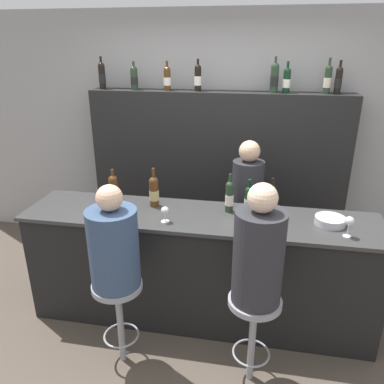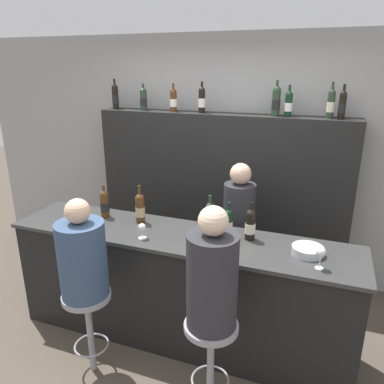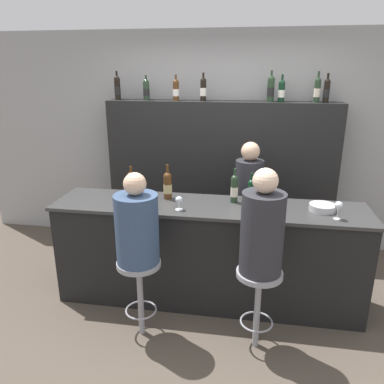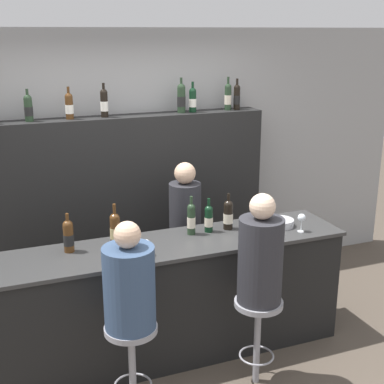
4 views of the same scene
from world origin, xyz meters
name	(u,v)px [view 1 (image 1 of 4)]	position (x,y,z in m)	size (l,w,h in m)	color
ground_plane	(193,338)	(0.00, 0.00, 0.00)	(16.00, 16.00, 0.00)	#4C4238
wall_back	(220,136)	(0.00, 1.69, 1.30)	(6.40, 0.05, 2.60)	#9E9E9E
bar_counter	(199,268)	(0.00, 0.29, 0.49)	(2.86, 0.62, 0.98)	black
back_bar_cabinet	(217,176)	(0.00, 1.47, 0.90)	(2.68, 0.28, 1.81)	black
wine_bottle_counter_0	(114,189)	(-0.76, 0.41, 1.11)	(0.08, 0.08, 0.30)	#4C2D14
wine_bottle_counter_1	(154,191)	(-0.40, 0.41, 1.11)	(0.08, 0.08, 0.33)	#4C2D14
wine_bottle_counter_2	(229,196)	(0.22, 0.41, 1.11)	(0.07, 0.07, 0.32)	#233823
wine_bottle_counter_3	(249,199)	(0.38, 0.41, 1.10)	(0.07, 0.07, 0.29)	black
wine_bottle_counter_4	(271,200)	(0.55, 0.41, 1.11)	(0.08, 0.08, 0.31)	black
wine_bottle_backbar_0	(102,75)	(-1.23, 1.47, 1.95)	(0.07, 0.07, 0.33)	black
wine_bottle_backbar_1	(134,78)	(-0.88, 1.47, 1.93)	(0.07, 0.07, 0.28)	#233823
wine_bottle_backbar_2	(167,78)	(-0.53, 1.47, 1.93)	(0.07, 0.07, 0.29)	#4C2D14
wine_bottle_backbar_3	(198,78)	(-0.22, 1.47, 1.94)	(0.07, 0.07, 0.31)	black
wine_bottle_backbar_4	(274,78)	(0.53, 1.47, 1.95)	(0.08, 0.08, 0.33)	#233823
wine_bottle_backbar_5	(287,80)	(0.65, 1.47, 1.93)	(0.07, 0.07, 0.29)	black
wine_bottle_backbar_6	(328,79)	(1.03, 1.47, 1.94)	(0.07, 0.07, 0.33)	#233823
wine_bottle_backbar_7	(338,80)	(1.13, 1.47, 1.94)	(0.07, 0.07, 0.31)	black
wine_glass_0	(165,211)	(-0.24, 0.13, 1.07)	(0.07, 0.07, 0.12)	silver
wine_glass_1	(349,222)	(1.09, 0.13, 1.10)	(0.07, 0.07, 0.15)	silver
metal_bowl	(330,221)	(1.00, 0.31, 1.01)	(0.23, 0.23, 0.06)	#B7B7BC
bar_stool_left	(118,301)	(-0.49, -0.31, 0.53)	(0.36, 0.36, 0.69)	gray
guest_seated_left	(113,245)	(-0.49, -0.31, 1.00)	(0.34, 0.34, 0.74)	#334766
bar_stool_right	(254,318)	(0.47, -0.31, 0.53)	(0.36, 0.36, 0.69)	gray
guest_seated_right	(259,253)	(0.47, -0.31, 1.04)	(0.32, 0.32, 0.81)	#28282D
bartender	(246,220)	(0.35, 0.89, 0.68)	(0.29, 0.29, 1.46)	#28282D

